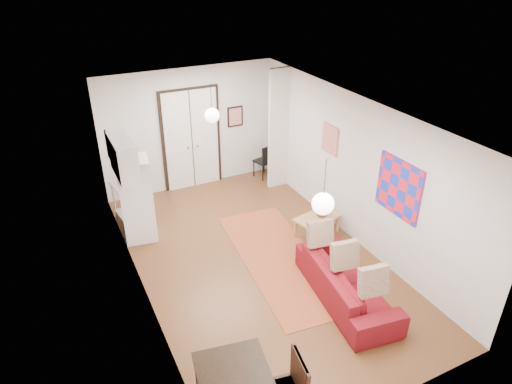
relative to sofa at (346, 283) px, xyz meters
name	(u,v)px	position (x,y,z in m)	size (l,w,h in m)	color
floor	(256,260)	(-0.88, 1.62, -0.33)	(7.00, 7.00, 0.00)	brown
ceiling	(256,113)	(-0.88, 1.62, 2.57)	(4.20, 7.00, 0.02)	white
wall_back	(190,129)	(-0.88, 5.12, 1.12)	(4.20, 0.02, 2.90)	white
wall_front	(391,323)	(-0.88, -1.88, 1.12)	(4.20, 0.02, 2.90)	white
wall_left	(136,221)	(-2.98, 1.62, 1.12)	(0.02, 7.00, 2.90)	white
wall_right	(354,170)	(1.22, 1.62, 1.12)	(0.02, 7.00, 2.90)	white
double_doors	(192,140)	(-0.88, 5.08, 0.87)	(1.44, 0.06, 2.50)	white
stub_partition	(279,130)	(0.97, 4.17, 1.12)	(0.50, 0.10, 2.90)	white
wall_cabinet	(123,157)	(-2.80, 3.12, 1.57)	(0.35, 1.00, 0.70)	silver
painting_popart	(399,188)	(1.20, 0.37, 1.32)	(0.05, 1.00, 1.00)	red
painting_abstract	(330,139)	(1.20, 2.42, 1.47)	(0.05, 0.50, 0.60)	beige
poster_back	(235,117)	(0.27, 5.09, 1.27)	(0.40, 0.03, 0.50)	red
print_left	(109,147)	(-2.95, 3.62, 1.62)	(0.03, 0.44, 0.54)	#98623F
pendant_back	(212,115)	(-0.88, 3.62, 1.92)	(0.30, 0.30, 0.80)	white
pendant_front	(323,204)	(-0.88, -0.38, 1.92)	(0.30, 0.30, 0.80)	white
kilim_rug	(280,259)	(-0.46, 1.45, -0.33)	(1.36, 3.63, 0.01)	#B3502C
sofa	(346,283)	(0.00, 0.00, 0.00)	(0.88, 2.26, 0.66)	maroon
coffee_table	(317,219)	(0.64, 1.87, 0.03)	(1.02, 0.71, 0.41)	tan
potted_plant	(322,207)	(0.74, 1.87, 0.28)	(0.31, 0.36, 0.40)	#2F5B29
kitchen_counter	(132,202)	(-2.63, 3.91, 0.21)	(0.71, 1.18, 0.86)	#BBBDC0
bowl	(134,194)	(-2.63, 3.61, 0.55)	(0.20, 0.20, 0.05)	beige
soap_bottle	(127,180)	(-2.63, 4.16, 0.62)	(0.08, 0.08, 0.18)	teal
fridge	(137,200)	(-2.63, 3.37, 0.53)	(0.61, 0.61, 1.73)	white
dining_chair_near	(276,381)	(-2.08, -1.38, 0.27)	(0.57, 0.74, 1.03)	#321C10
dining_chair_far	(278,383)	(-2.08, -1.42, 0.27)	(0.57, 0.74, 1.03)	#321C10
black_side_chair	(262,157)	(0.87, 4.82, 0.19)	(0.50, 0.50, 0.89)	black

